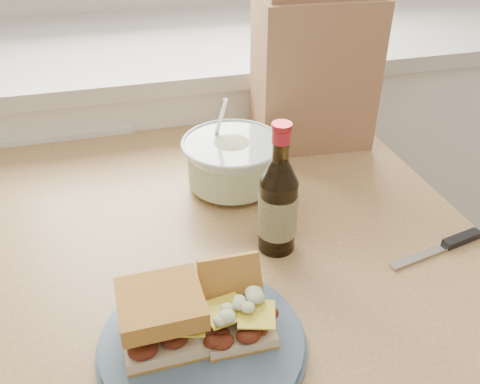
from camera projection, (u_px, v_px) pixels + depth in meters
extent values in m
cube|color=white|center=(205.00, 181.00, 1.77)|extent=(2.40, 0.60, 0.90)
cube|color=beige|center=(199.00, 41.00, 1.51)|extent=(2.50, 0.64, 0.04)
cube|color=tan|center=(200.00, 250.00, 0.95)|extent=(1.03, 1.03, 0.04)
cube|color=tan|center=(8.00, 298.00, 1.41)|extent=(0.07, 0.07, 0.77)
cube|color=tan|center=(311.00, 237.00, 1.63)|extent=(0.07, 0.07, 0.77)
cylinder|color=#445A6E|center=(202.00, 342.00, 0.74)|extent=(0.28, 0.28, 0.02)
cube|color=beige|center=(164.00, 333.00, 0.73)|extent=(0.11, 0.10, 0.02)
cube|color=yellow|center=(162.00, 315.00, 0.71)|extent=(0.07, 0.07, 0.00)
cube|color=#B87D30|center=(160.00, 304.00, 0.70)|extent=(0.11, 0.10, 0.03)
cube|color=beige|center=(238.00, 327.00, 0.74)|extent=(0.09, 0.09, 0.02)
cube|color=yellow|center=(238.00, 312.00, 0.72)|extent=(0.06, 0.06, 0.00)
cube|color=#B87D30|center=(231.00, 284.00, 0.77)|extent=(0.09, 0.06, 0.08)
cone|color=silver|center=(232.00, 165.00, 1.06)|extent=(0.19, 0.19, 0.10)
cylinder|color=beige|center=(232.00, 167.00, 1.06)|extent=(0.17, 0.17, 0.07)
torus|color=silver|center=(232.00, 142.00, 1.03)|extent=(0.20, 0.20, 0.01)
cylinder|color=silver|center=(219.00, 123.00, 1.03)|extent=(0.02, 0.08, 0.13)
cylinder|color=black|center=(278.00, 216.00, 0.89)|extent=(0.06, 0.06, 0.13)
cone|color=black|center=(280.00, 172.00, 0.84)|extent=(0.06, 0.06, 0.04)
cylinder|color=black|center=(281.00, 145.00, 0.81)|extent=(0.03, 0.03, 0.06)
cylinder|color=#AB1626|center=(282.00, 136.00, 0.80)|extent=(0.03, 0.03, 0.02)
cylinder|color=maroon|center=(282.00, 126.00, 0.79)|extent=(0.03, 0.03, 0.01)
cylinder|color=#343C1E|center=(278.00, 213.00, 0.89)|extent=(0.07, 0.07, 0.08)
cube|color=silver|center=(423.00, 255.00, 0.90)|extent=(0.13, 0.05, 0.00)
cube|color=black|center=(462.00, 239.00, 0.93)|extent=(0.08, 0.03, 0.01)
cube|color=#996A4A|center=(314.00, 71.00, 1.16)|extent=(0.26, 0.18, 0.33)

